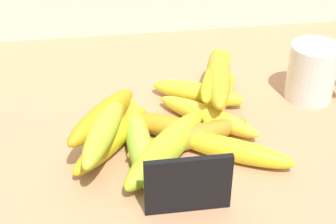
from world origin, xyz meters
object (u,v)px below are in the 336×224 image
(chalkboard_sign, at_px, (188,187))
(banana_10, at_px, (102,117))
(banana_1, at_px, (189,138))
(banana_12, at_px, (216,75))
(banana_7, at_px, (140,146))
(banana_13, at_px, (104,127))
(banana_5, at_px, (219,97))
(banana_3, at_px, (232,150))
(banana_4, at_px, (208,116))
(banana_9, at_px, (133,119))
(banana_2, at_px, (198,93))
(coffee_mug, at_px, (314,72))
(banana_8, at_px, (170,127))
(banana_0, at_px, (112,141))
(banana_11, at_px, (218,77))
(banana_6, at_px, (166,148))

(chalkboard_sign, bearing_deg, banana_10, 124.42)
(banana_1, height_order, banana_12, banana_12)
(banana_7, bearing_deg, banana_13, 173.50)
(chalkboard_sign, distance_m, banana_13, 0.16)
(banana_5, bearing_deg, banana_3, -95.17)
(banana_7, bearing_deg, banana_4, 29.18)
(chalkboard_sign, height_order, banana_9, chalkboard_sign)
(banana_2, distance_m, banana_7, 0.17)
(coffee_mug, relative_size, banana_1, 0.49)
(banana_13, bearing_deg, banana_1, 2.47)
(banana_3, bearing_deg, banana_5, 84.83)
(chalkboard_sign, xyz_separation_m, banana_12, (0.09, 0.24, 0.01))
(banana_4, distance_m, banana_7, 0.13)
(banana_3, distance_m, banana_12, 0.16)
(coffee_mug, xyz_separation_m, banana_7, (-0.30, -0.12, -0.03))
(coffee_mug, xyz_separation_m, banana_5, (-0.16, -0.01, -0.03))
(banana_13, bearing_deg, banana_8, 19.35)
(banana_1, relative_size, banana_8, 1.32)
(coffee_mug, height_order, banana_8, coffee_mug)
(banana_4, relative_size, banana_8, 1.18)
(banana_0, bearing_deg, banana_11, 28.95)
(banana_12, xyz_separation_m, banana_13, (-0.19, -0.12, 0.00))
(chalkboard_sign, height_order, banana_10, chalkboard_sign)
(banana_6, bearing_deg, banana_9, 115.15)
(banana_13, bearing_deg, banana_5, 29.15)
(banana_0, distance_m, banana_13, 0.04)
(banana_1, relative_size, banana_7, 1.01)
(banana_11, xyz_separation_m, banana_12, (-0.00, 0.01, -0.00))
(banana_1, xyz_separation_m, banana_13, (-0.12, -0.01, 0.04))
(banana_6, distance_m, banana_8, 0.06)
(banana_1, xyz_separation_m, banana_4, (0.04, 0.05, -0.00))
(banana_1, relative_size, banana_10, 1.28)
(chalkboard_sign, bearing_deg, banana_7, 113.35)
(chalkboard_sign, relative_size, banana_8, 0.73)
(coffee_mug, distance_m, banana_11, 0.16)
(banana_2, relative_size, banana_10, 1.02)
(banana_1, relative_size, banana_12, 1.19)
(banana_6, bearing_deg, banana_3, -6.07)
(banana_2, bearing_deg, banana_1, -106.61)
(coffee_mug, distance_m, banana_5, 0.16)
(banana_3, xyz_separation_m, banana_8, (-0.08, 0.06, 0.00))
(banana_8, height_order, banana_10, banana_10)
(banana_2, relative_size, banana_3, 0.87)
(banana_7, height_order, banana_12, banana_12)
(banana_9, bearing_deg, banana_0, -124.34)
(banana_8, xyz_separation_m, banana_11, (0.09, 0.08, 0.04))
(banana_6, height_order, banana_12, banana_12)
(chalkboard_sign, bearing_deg, banana_2, 76.34)
(chalkboard_sign, bearing_deg, banana_0, 123.70)
(banana_3, height_order, banana_12, banana_12)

